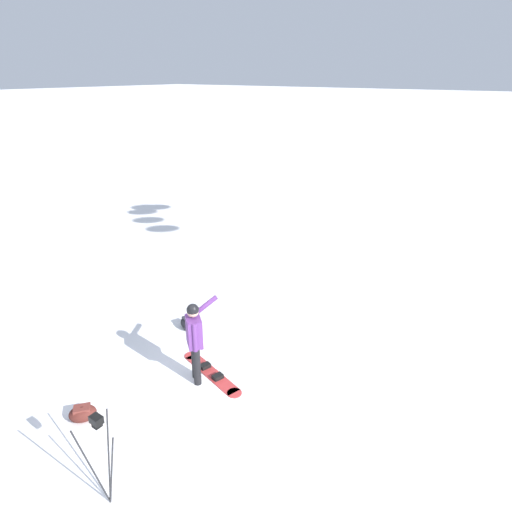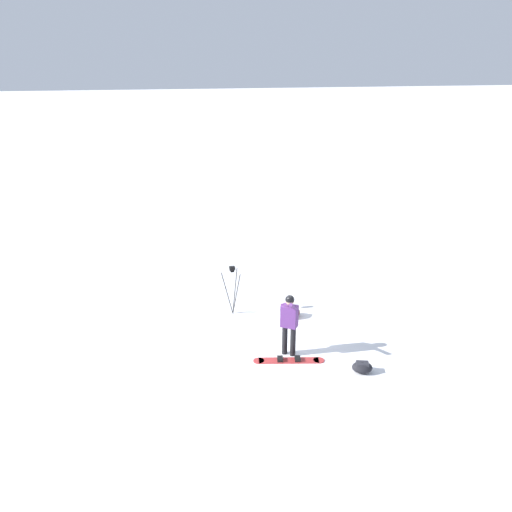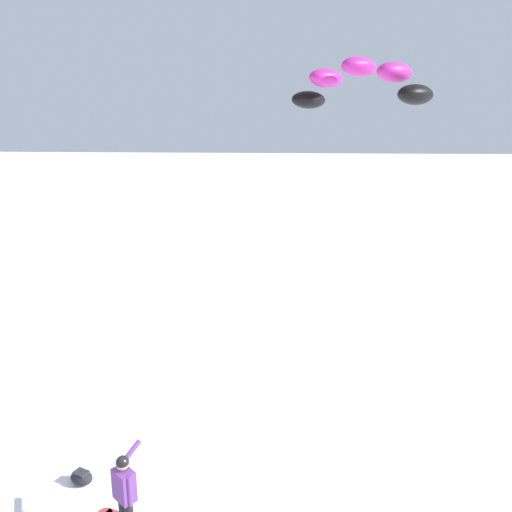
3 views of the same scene
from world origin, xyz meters
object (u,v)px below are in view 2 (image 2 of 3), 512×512
snowboard (289,360)px  gear_bag_large (362,367)px  camera_tripod (232,281)px  gear_bag_small (294,313)px  snowboarder (289,319)px

snowboard → gear_bag_large: (-0.97, -1.53, 0.12)m
snowboard → camera_tripod: camera_tripod is taller
snowboard → gear_bag_small: (2.23, -0.93, 0.12)m
gear_bag_large → gear_bag_small: gear_bag_small is taller
snowboarder → gear_bag_small: size_ratio=2.99×
snowboarder → gear_bag_small: bearing=-23.6°
gear_bag_small → camera_tripod: bearing=66.4°
snowboarder → gear_bag_large: bearing=-131.5°
snowboarder → gear_bag_large: (-1.27, -1.43, -0.86)m
snowboarder → snowboard: size_ratio=0.97×
gear_bag_large → snowboarder: bearing=48.5°
gear_bag_small → snowboard: bearing=157.3°
gear_bag_large → snowboard: bearing=57.7°
snowboard → gear_bag_large: bearing=-122.3°
camera_tripod → snowboard: bearing=-166.1°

